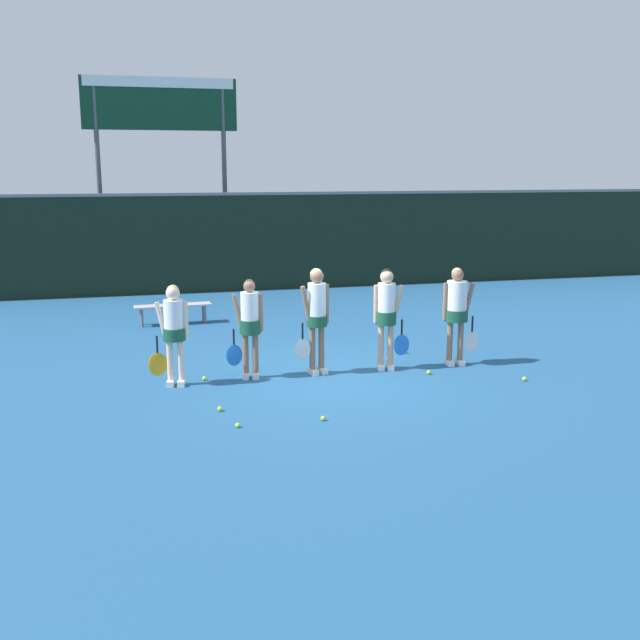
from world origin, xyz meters
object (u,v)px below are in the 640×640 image
Objects in this scene: tennis_ball_8 at (170,364)px; tennis_ball_0 at (406,352)px; tennis_ball_1 at (524,379)px; scoreboard at (161,121)px; bench_courtside at (173,307)px; player_3 at (387,310)px; player_1 at (249,321)px; tennis_ball_2 at (204,378)px; tennis_ball_3 at (323,418)px; player_2 at (316,311)px; tennis_ball_7 at (238,425)px; player_0 at (174,327)px; tennis_ball_5 at (429,372)px; tennis_ball_4 at (388,358)px; player_4 at (457,308)px; tennis_ball_6 at (220,409)px.

tennis_ball_0 is at bearing -2.84° from tennis_ball_8.
tennis_ball_1 is 1.00× the size of tennis_ball_8.
scoreboard is 11.48m from tennis_ball_0.
tennis_ball_0 is at bearing 119.41° from tennis_ball_1.
bench_courtside is 5.81m from player_3.
player_1 is 1.19m from tennis_ball_2.
player_1 is at bearing 105.00° from tennis_ball_3.
player_2 reaches higher than tennis_ball_2.
tennis_ball_3 is at bearing -64.02° from player_1.
tennis_ball_3 is 3.93m from tennis_ball_8.
tennis_ball_3 is at bearing -115.14° from player_3.
scoreboard is 90.64× the size of tennis_ball_7.
player_2 is 26.02× the size of tennis_ball_2.
player_3 is at bearing -58.16° from bench_courtside.
tennis_ball_0 is at bearing 24.02° from player_0.
tennis_ball_1 and tennis_ball_8 have the same top height.
bench_courtside reaches higher than tennis_ball_5.
tennis_ball_5 reaches higher than tennis_ball_4.
player_4 is (1.28, -0.01, -0.01)m from player_3.
tennis_ball_6 is (0.28, -6.27, -0.34)m from bench_courtside.
tennis_ball_2 reaches higher than tennis_ball_3.
scoreboard reaches higher than tennis_ball_3.
tennis_ball_1 is at bearing -23.35° from tennis_ball_8.
tennis_ball_3 is at bearing -136.97° from player_4.
tennis_ball_8 is (-0.55, 2.70, -0.00)m from tennis_ball_6.
tennis_ball_1 is at bearing -66.87° from scoreboard.
scoreboard is 3.30× the size of player_2.
tennis_ball_4 is 4.28m from tennis_ball_7.
tennis_ball_1 is 1.01× the size of tennis_ball_2.
player_3 reaches higher than tennis_ball_5.
player_4 is at bearing -13.50° from tennis_ball_8.
player_2 is at bearing -169.95° from player_3.
player_4 reaches higher than tennis_ball_8.
tennis_ball_1 is at bearing -51.74° from bench_courtside.
player_1 is at bearing -169.82° from player_3.
scoreboard reaches higher than tennis_ball_5.
player_3 is at bearing -175.01° from player_4.
tennis_ball_5 is (2.31, 1.82, 0.00)m from tennis_ball_3.
player_0 is 0.98× the size of player_1.
player_0 is 24.64× the size of tennis_ball_4.
bench_courtside is 7.04m from tennis_ball_7.
tennis_ball_1 is (3.17, -1.27, -1.04)m from player_2.
tennis_ball_4 is (3.36, 0.53, -0.00)m from tennis_ball_2.
tennis_ball_5 is (-0.68, -0.47, -0.99)m from player_4.
player_4 reaches higher than tennis_ball_7.
tennis_ball_5 is (0.60, -0.48, -1.00)m from player_3.
tennis_ball_1 is 2.50m from tennis_ball_4.
bench_courtside is 5.19m from player_2.
player_2 reaches higher than player_3.
tennis_ball_6 is 1.03× the size of tennis_ball_8.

